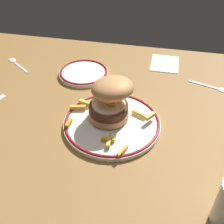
{
  "coord_description": "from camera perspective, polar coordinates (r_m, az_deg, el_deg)",
  "views": [
    {
      "loc": [
        16.6,
        -58.13,
        50.17
      ],
      "look_at": [
        5.12,
        -3.88,
        4.6
      ],
      "focal_mm": 44.85,
      "sensor_mm": 36.0,
      "label": 1
    }
  ],
  "objects": [
    {
      "name": "ground_plane",
      "position": [
        0.8,
        -3.02,
        -1.45
      ],
      "size": [
        127.1,
        88.37,
        4.0
      ],
      "primitive_type": "cube",
      "color": "olive"
    },
    {
      "name": "dinner_plate",
      "position": [
        0.74,
        0.0,
        -2.25
      ],
      "size": [
        25.75,
        25.75,
        1.6
      ],
      "color": "white",
      "rests_on": "ground_plane"
    },
    {
      "name": "burger",
      "position": [
        0.72,
        -0.25,
        2.85
      ],
      "size": [
        15.7,
        15.6,
        11.9
      ],
      "color": "tan",
      "rests_on": "dinner_plate"
    },
    {
      "name": "fries_pile",
      "position": [
        0.73,
        -1.77,
        -1.43
      ],
      "size": [
        23.75,
        18.63,
        1.94
      ],
      "color": "gold",
      "rests_on": "dinner_plate"
    },
    {
      "name": "side_plate",
      "position": [
        0.95,
        -5.81,
        7.94
      ],
      "size": [
        16.49,
        16.49,
        1.6
      ],
      "color": "white",
      "rests_on": "ground_plane"
    },
    {
      "name": "fork",
      "position": [
        0.94,
        19.79,
        4.83
      ],
      "size": [
        14.15,
        5.63,
        0.36
      ],
      "color": "silver",
      "rests_on": "ground_plane"
    },
    {
      "name": "spoon",
      "position": [
        1.09,
        -19.39,
        9.78
      ],
      "size": [
        11.75,
        9.21,
        0.9
      ],
      "color": "silver",
      "rests_on": "ground_plane"
    },
    {
      "name": "napkin",
      "position": [
        1.03,
        10.7,
        9.75
      ],
      "size": [
        9.83,
        12.28,
        0.4
      ],
      "primitive_type": "cube",
      "rotation": [
        0.0,
        0.0,
        -0.0
      ],
      "color": "silver",
      "rests_on": "ground_plane"
    }
  ]
}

